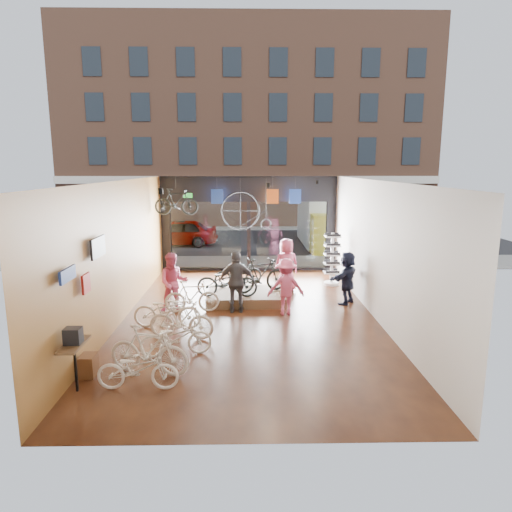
{
  "coord_description": "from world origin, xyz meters",
  "views": [
    {
      "loc": [
        -0.06,
        -12.27,
        4.16
      ],
      "look_at": [
        0.2,
        1.4,
        1.48
      ],
      "focal_mm": 32.0,
      "sensor_mm": 36.0,
      "label": 1
    }
  ],
  "objects_px": {
    "floor_bike_4": "(167,311)",
    "display_bike_left": "(227,281)",
    "floor_bike_3": "(181,320)",
    "floor_bike_5": "(192,296)",
    "floor_bike_1": "(149,350)",
    "sunglasses_rack": "(332,259)",
    "street_car": "(178,232)",
    "customer_2": "(237,282)",
    "floor_bike_0": "(138,369)",
    "display_platform": "(246,296)",
    "hung_bike": "(176,202)",
    "customer_4": "(286,265)",
    "floor_bike_2": "(176,338)",
    "customer_5": "(347,278)",
    "box_truck": "(328,221)",
    "customer_1": "(174,283)",
    "customer_3": "(286,287)",
    "display_bike_mid": "(260,275)",
    "penny_farthing": "(249,212)",
    "display_bike_right": "(238,273)"
  },
  "relations": [
    {
      "from": "floor_bike_3",
      "to": "customer_2",
      "type": "height_order",
      "value": "customer_2"
    },
    {
      "from": "floor_bike_4",
      "to": "display_bike_left",
      "type": "bearing_deg",
      "value": -33.09
    },
    {
      "from": "floor_bike_1",
      "to": "floor_bike_4",
      "type": "relative_size",
      "value": 0.96
    },
    {
      "from": "customer_1",
      "to": "display_bike_mid",
      "type": "bearing_deg",
      "value": 12.7
    },
    {
      "from": "street_car",
      "to": "customer_3",
      "type": "height_order",
      "value": "customer_3"
    },
    {
      "from": "customer_2",
      "to": "street_car",
      "type": "bearing_deg",
      "value": -73.02
    },
    {
      "from": "customer_5",
      "to": "display_bike_mid",
      "type": "bearing_deg",
      "value": -58.59
    },
    {
      "from": "street_car",
      "to": "display_bike_left",
      "type": "distance_m",
      "value": 11.39
    },
    {
      "from": "floor_bike_3",
      "to": "display_platform",
      "type": "height_order",
      "value": "floor_bike_3"
    },
    {
      "from": "floor_bike_2",
      "to": "customer_3",
      "type": "height_order",
      "value": "customer_3"
    },
    {
      "from": "display_platform",
      "to": "customer_4",
      "type": "relative_size",
      "value": 1.33
    },
    {
      "from": "box_truck",
      "to": "floor_bike_3",
      "type": "xyz_separation_m",
      "value": [
        -5.8,
        -12.6,
        -0.94
      ]
    },
    {
      "from": "display_bike_left",
      "to": "customer_2",
      "type": "distance_m",
      "value": 0.66
    },
    {
      "from": "box_truck",
      "to": "display_bike_left",
      "type": "distance_m",
      "value": 11.07
    },
    {
      "from": "floor_bike_3",
      "to": "display_bike_mid",
      "type": "relative_size",
      "value": 0.89
    },
    {
      "from": "customer_4",
      "to": "floor_bike_2",
      "type": "bearing_deg",
      "value": 43.95
    },
    {
      "from": "floor_bike_4",
      "to": "floor_bike_5",
      "type": "height_order",
      "value": "floor_bike_5"
    },
    {
      "from": "floor_bike_1",
      "to": "sunglasses_rack",
      "type": "xyz_separation_m",
      "value": [
        5.02,
        7.08,
        0.43
      ]
    },
    {
      "from": "customer_1",
      "to": "customer_4",
      "type": "distance_m",
      "value": 4.1
    },
    {
      "from": "street_car",
      "to": "customer_1",
      "type": "distance_m",
      "value": 11.56
    },
    {
      "from": "display_platform",
      "to": "hung_bike",
      "type": "height_order",
      "value": "hung_bike"
    },
    {
      "from": "display_bike_right",
      "to": "sunglasses_rack",
      "type": "relative_size",
      "value": 0.88
    },
    {
      "from": "street_car",
      "to": "customer_2",
      "type": "distance_m",
      "value": 12.02
    },
    {
      "from": "street_car",
      "to": "customer_2",
      "type": "height_order",
      "value": "customer_2"
    },
    {
      "from": "street_car",
      "to": "sunglasses_rack",
      "type": "relative_size",
      "value": 2.21
    },
    {
      "from": "display_bike_mid",
      "to": "customer_1",
      "type": "xyz_separation_m",
      "value": [
        -2.54,
        -1.0,
        0.03
      ]
    },
    {
      "from": "customer_2",
      "to": "customer_4",
      "type": "distance_m",
      "value": 2.8
    },
    {
      "from": "sunglasses_rack",
      "to": "customer_5",
      "type": "bearing_deg",
      "value": -77.05
    },
    {
      "from": "floor_bike_2",
      "to": "customer_3",
      "type": "distance_m",
      "value": 3.97
    },
    {
      "from": "display_bike_left",
      "to": "customer_1",
      "type": "xyz_separation_m",
      "value": [
        -1.53,
        -0.49,
        0.1
      ]
    },
    {
      "from": "display_platform",
      "to": "penny_farthing",
      "type": "xyz_separation_m",
      "value": [
        0.09,
        3.17,
        2.35
      ]
    },
    {
      "from": "floor_bike_3",
      "to": "floor_bike_5",
      "type": "relative_size",
      "value": 1.02
    },
    {
      "from": "customer_1",
      "to": "customer_3",
      "type": "relative_size",
      "value": 1.08
    },
    {
      "from": "display_bike_left",
      "to": "floor_bike_5",
      "type": "bearing_deg",
      "value": 121.36
    },
    {
      "from": "customer_1",
      "to": "box_truck",
      "type": "bearing_deg",
      "value": 50.05
    },
    {
      "from": "display_platform",
      "to": "display_bike_right",
      "type": "height_order",
      "value": "display_bike_right"
    },
    {
      "from": "display_bike_mid",
      "to": "customer_1",
      "type": "height_order",
      "value": "customer_1"
    },
    {
      "from": "customer_2",
      "to": "display_platform",
      "type": "bearing_deg",
      "value": -102.94
    },
    {
      "from": "floor_bike_3",
      "to": "customer_3",
      "type": "xyz_separation_m",
      "value": [
        2.72,
        1.85,
        0.33
      ]
    },
    {
      "from": "street_car",
      "to": "floor_bike_1",
      "type": "xyz_separation_m",
      "value": [
        1.69,
        -15.54,
        -0.19
      ]
    },
    {
      "from": "customer_3",
      "to": "floor_bike_5",
      "type": "bearing_deg",
      "value": -5.24
    },
    {
      "from": "street_car",
      "to": "customer_5",
      "type": "height_order",
      "value": "customer_5"
    },
    {
      "from": "floor_bike_4",
      "to": "display_platform",
      "type": "distance_m",
      "value": 3.18
    },
    {
      "from": "floor_bike_0",
      "to": "floor_bike_1",
      "type": "xyz_separation_m",
      "value": [
        0.07,
        0.66,
        0.11
      ]
    },
    {
      "from": "display_platform",
      "to": "street_car",
      "type": "bearing_deg",
      "value": 109.3
    },
    {
      "from": "customer_1",
      "to": "sunglasses_rack",
      "type": "height_order",
      "value": "sunglasses_rack"
    },
    {
      "from": "box_truck",
      "to": "floor_bike_0",
      "type": "height_order",
      "value": "box_truck"
    },
    {
      "from": "display_bike_mid",
      "to": "penny_farthing",
      "type": "relative_size",
      "value": 1.0
    },
    {
      "from": "customer_3",
      "to": "customer_4",
      "type": "relative_size",
      "value": 0.9
    },
    {
      "from": "floor_bike_4",
      "to": "hung_bike",
      "type": "distance_m",
      "value": 5.62
    }
  ]
}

